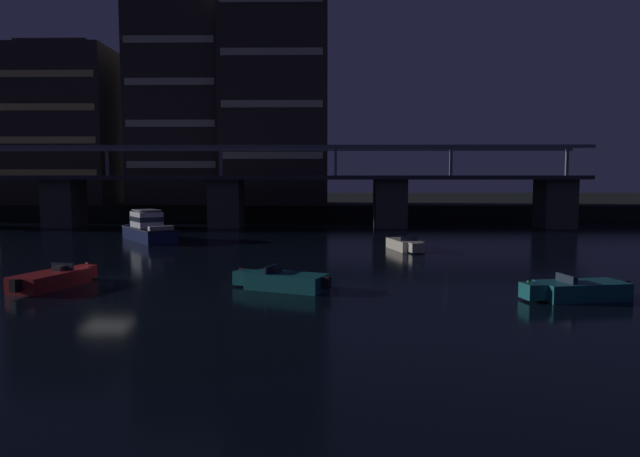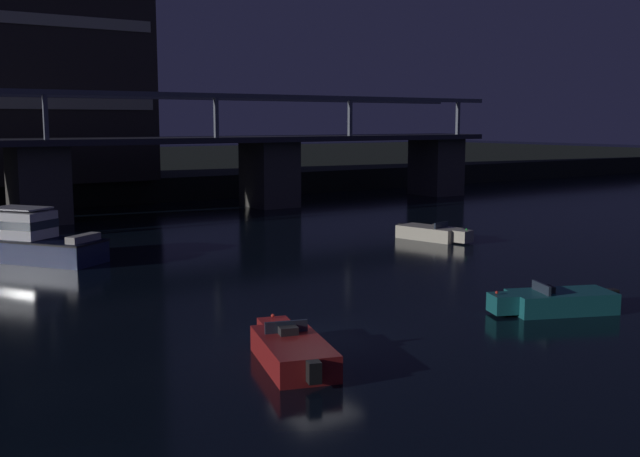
% 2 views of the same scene
% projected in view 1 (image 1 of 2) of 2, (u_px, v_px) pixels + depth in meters
% --- Properties ---
extents(ground_plane, '(400.00, 400.00, 0.00)m').
position_uv_depth(ground_plane, '(106.00, 281.00, 30.13)').
color(ground_plane, black).
extents(far_riverbank, '(240.00, 80.00, 2.20)m').
position_uv_depth(far_riverbank, '(270.00, 202.00, 113.54)').
color(far_riverbank, black).
rests_on(far_riverbank, ground).
extents(river_bridge, '(82.47, 6.40, 9.38)m').
position_uv_depth(river_bridge, '(226.00, 193.00, 65.47)').
color(river_bridge, '#4C4944').
rests_on(river_bridge, ground).
extents(tower_west_low, '(13.86, 9.10, 21.92)m').
position_uv_depth(tower_west_low, '(63.00, 126.00, 77.51)').
color(tower_west_low, '#38332D').
rests_on(tower_west_low, far_riverbank).
extents(tower_west_tall, '(12.62, 11.50, 27.17)m').
position_uv_depth(tower_west_tall, '(181.00, 107.00, 77.89)').
color(tower_west_tall, '#38332D').
rests_on(tower_west_tall, far_riverbank).
extents(tower_central, '(13.98, 12.95, 32.82)m').
position_uv_depth(tower_central, '(276.00, 85.00, 76.70)').
color(tower_central, '#38332D').
rests_on(tower_central, far_riverbank).
extents(cabin_cruiser_near_left, '(6.91, 8.68, 2.79)m').
position_uv_depth(cabin_cruiser_near_left, '(148.00, 229.00, 50.84)').
color(cabin_cruiser_near_left, '#19234C').
rests_on(cabin_cruiser_near_left, ground).
extents(speedboat_near_center, '(2.87, 5.16, 1.16)m').
position_uv_depth(speedboat_near_center, '(54.00, 279.00, 28.45)').
color(speedboat_near_center, maroon).
rests_on(speedboat_near_center, ground).
extents(speedboat_near_right, '(5.05, 3.17, 1.16)m').
position_uv_depth(speedboat_near_right, '(283.00, 281.00, 27.93)').
color(speedboat_near_right, '#196066').
rests_on(speedboat_near_right, ground).
extents(speedboat_mid_left, '(2.63, 5.21, 1.16)m').
position_uv_depth(speedboat_mid_left, '(406.00, 245.00, 43.84)').
color(speedboat_mid_left, beige).
rests_on(speedboat_mid_left, ground).
extents(speedboat_mid_center, '(5.23, 2.48, 1.16)m').
position_uv_depth(speedboat_mid_center, '(577.00, 290.00, 25.58)').
color(speedboat_mid_center, '#196066').
rests_on(speedboat_mid_center, ground).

